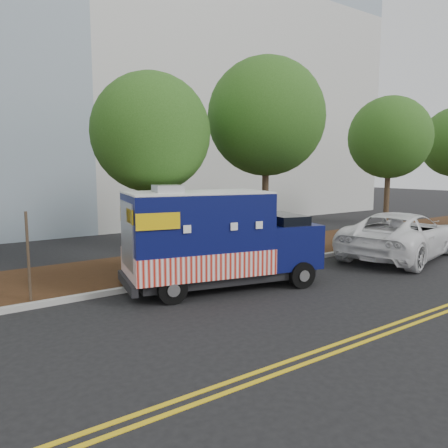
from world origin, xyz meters
TOP-DOWN VIEW (x-y plane):
  - ground at (0.00, 0.00)m, footprint 120.00×120.00m
  - curb at (0.00, 1.40)m, footprint 120.00×0.18m
  - mulch_strip at (0.00, 3.50)m, footprint 120.00×4.00m
  - centerline_near at (0.00, -4.45)m, footprint 120.00×0.10m
  - centerline_far at (0.00, -4.70)m, footprint 120.00×0.10m
  - tree_b at (0.63, 2.88)m, footprint 3.76×3.76m
  - tree_c at (5.50, 2.98)m, footprint 4.46×4.46m
  - tree_d at (13.35, 2.94)m, footprint 3.94×3.94m
  - sign_post at (-3.42, 1.62)m, footprint 0.06×0.06m
  - food_truck at (1.26, 0.29)m, footprint 6.00×3.27m
  - white_car at (9.62, -0.29)m, footprint 6.83×4.27m

SIDE VIEW (x-z plane):
  - ground at x=0.00m, z-range 0.00..0.00m
  - centerline_near at x=0.00m, z-range 0.00..0.01m
  - centerline_far at x=0.00m, z-range 0.00..0.01m
  - curb at x=0.00m, z-range 0.00..0.15m
  - mulch_strip at x=0.00m, z-range 0.00..0.15m
  - white_car at x=9.62m, z-range 0.00..1.76m
  - sign_post at x=-3.42m, z-range 0.00..2.40m
  - food_truck at x=1.26m, z-range -0.14..2.86m
  - tree_b at x=0.63m, z-range 1.32..7.76m
  - tree_d at x=13.35m, z-range 1.45..8.32m
  - tree_c at x=5.50m, z-range 1.56..9.16m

